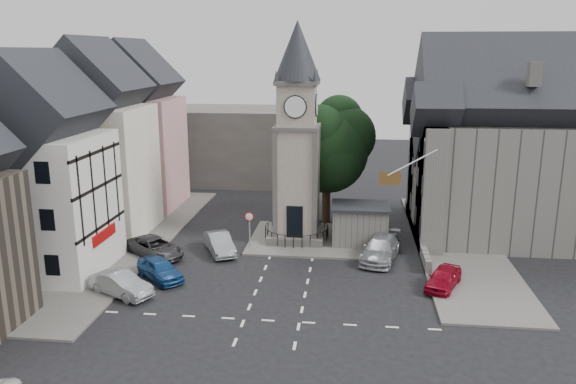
# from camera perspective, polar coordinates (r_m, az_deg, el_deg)

# --- Properties ---
(ground) EXTENTS (120.00, 120.00, 0.00)m
(ground) POSITION_cam_1_polar(r_m,az_deg,el_deg) (35.93, -0.40, -8.98)
(ground) COLOR black
(ground) RESTS_ON ground
(pavement_west) EXTENTS (6.00, 30.00, 0.14)m
(pavement_west) POSITION_cam_1_polar(r_m,az_deg,el_deg) (44.44, -15.69, -4.82)
(pavement_west) COLOR #595651
(pavement_west) RESTS_ON ground
(pavement_east) EXTENTS (6.00, 26.00, 0.14)m
(pavement_east) POSITION_cam_1_polar(r_m,az_deg,el_deg) (43.87, 16.74, -5.15)
(pavement_east) COLOR #595651
(pavement_east) RESTS_ON ground
(central_island) EXTENTS (10.00, 8.00, 0.16)m
(central_island) POSITION_cam_1_polar(r_m,az_deg,el_deg) (43.21, 2.87, -4.82)
(central_island) COLOR #595651
(central_island) RESTS_ON ground
(road_markings) EXTENTS (20.00, 8.00, 0.01)m
(road_markings) POSITION_cam_1_polar(r_m,az_deg,el_deg) (30.98, -1.67, -12.94)
(road_markings) COLOR silver
(road_markings) RESTS_ON ground
(clock_tower) EXTENTS (4.86, 4.86, 16.25)m
(clock_tower) POSITION_cam_1_polar(r_m,az_deg,el_deg) (41.42, 0.93, 5.82)
(clock_tower) COLOR #4C4944
(clock_tower) RESTS_ON ground
(stone_shelter) EXTENTS (4.30, 3.30, 3.08)m
(stone_shelter) POSITION_cam_1_polar(r_m,az_deg,el_deg) (42.21, 7.33, -3.29)
(stone_shelter) COLOR slate
(stone_shelter) RESTS_ON ground
(town_tree) EXTENTS (7.20, 7.20, 10.80)m
(town_tree) POSITION_cam_1_polar(r_m,az_deg,el_deg) (46.39, 4.00, 5.26)
(town_tree) COLOR black
(town_tree) RESTS_ON ground
(warning_sign_post) EXTENTS (0.70, 0.19, 2.85)m
(warning_sign_post) POSITION_cam_1_polar(r_m,az_deg,el_deg) (40.74, -3.95, -3.15)
(warning_sign_post) COLOR black
(warning_sign_post) RESTS_ON ground
(terrace_pink) EXTENTS (8.10, 7.60, 12.80)m
(terrace_pink) POSITION_cam_1_polar(r_m,az_deg,el_deg) (53.10, -15.15, 5.50)
(terrace_pink) COLOR #CF958E
(terrace_pink) RESTS_ON ground
(terrace_cream) EXTENTS (8.10, 7.60, 12.80)m
(terrace_cream) POSITION_cam_1_polar(r_m,az_deg,el_deg) (45.85, -18.79, 3.93)
(terrace_cream) COLOR beige
(terrace_cream) RESTS_ON ground
(terrace_tudor) EXTENTS (8.10, 7.60, 12.00)m
(terrace_tudor) POSITION_cam_1_polar(r_m,az_deg,el_deg) (38.98, -23.67, 1.21)
(terrace_tudor) COLOR silver
(terrace_tudor) RESTS_ON ground
(backdrop_west) EXTENTS (20.00, 10.00, 8.00)m
(backdrop_west) POSITION_cam_1_polar(r_m,az_deg,el_deg) (63.68, -8.12, 4.86)
(backdrop_west) COLOR #4C4944
(backdrop_west) RESTS_ON ground
(east_building) EXTENTS (14.40, 11.40, 12.60)m
(east_building) POSITION_cam_1_polar(r_m,az_deg,el_deg) (45.97, 21.07, 3.36)
(east_building) COLOR slate
(east_building) RESTS_ON ground
(east_boundary_wall) EXTENTS (0.40, 16.00, 0.90)m
(east_boundary_wall) POSITION_cam_1_polar(r_m,az_deg,el_deg) (45.22, 12.85, -3.81)
(east_boundary_wall) COLOR slate
(east_boundary_wall) RESTS_ON ground
(flagpole) EXTENTS (3.68, 0.10, 2.74)m
(flagpole) POSITION_cam_1_polar(r_m,az_deg,el_deg) (37.69, 12.52, 2.93)
(flagpole) COLOR white
(flagpole) RESTS_ON ground
(car_west_blue) EXTENTS (4.04, 3.97, 1.38)m
(car_west_blue) POSITION_cam_1_polar(r_m,az_deg,el_deg) (36.78, -12.89, -7.64)
(car_west_blue) COLOR navy
(car_west_blue) RESTS_ON ground
(car_west_silver) EXTENTS (4.44, 3.19, 1.39)m
(car_west_silver) POSITION_cam_1_polar(r_m,az_deg,el_deg) (35.07, -16.61, -8.97)
(car_west_silver) COLOR #999CA0
(car_west_silver) RESTS_ON ground
(car_west_grey) EXTENTS (5.25, 4.86, 1.37)m
(car_west_grey) POSITION_cam_1_polar(r_m,az_deg,el_deg) (40.75, -13.35, -5.49)
(car_west_grey) COLOR #333436
(car_west_grey) RESTS_ON ground
(car_island_silver) EXTENTS (3.30, 4.56, 1.43)m
(car_island_silver) POSITION_cam_1_polar(r_m,az_deg,el_deg) (40.69, -6.98, -5.19)
(car_island_silver) COLOR #989DA0
(car_island_silver) RESTS_ON ground
(car_island_east) EXTENTS (3.40, 5.73, 1.56)m
(car_island_east) POSITION_cam_1_polar(r_m,az_deg,el_deg) (39.67, 9.39, -5.70)
(car_island_east) COLOR #A2A3A9
(car_island_east) RESTS_ON ground
(car_east_red) EXTENTS (2.97, 4.14, 1.31)m
(car_east_red) POSITION_cam_1_polar(r_m,az_deg,el_deg) (35.91, 15.52, -8.41)
(car_east_red) COLOR maroon
(car_east_red) RESTS_ON ground
(pedestrian) EXTENTS (0.83, 0.79, 1.91)m
(pedestrian) POSITION_cam_1_polar(r_m,az_deg,el_deg) (44.03, 14.51, -3.71)
(pedestrian) COLOR beige
(pedestrian) RESTS_ON ground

